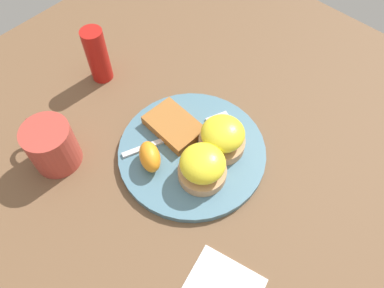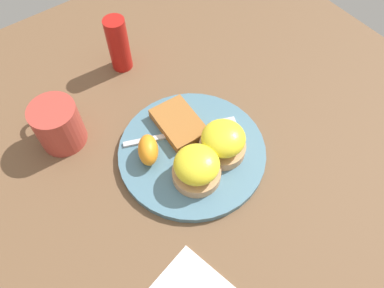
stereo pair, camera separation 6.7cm
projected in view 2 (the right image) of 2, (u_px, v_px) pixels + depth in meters
The scene contains 9 objects.
ground_plane at pixel (192, 154), 0.70m from camera, with size 1.10×1.10×0.00m, color brown.
plate at pixel (192, 152), 0.69m from camera, with size 0.27×0.27×0.01m, color slate.
sandwich_benedict_left at pixel (197, 168), 0.63m from camera, with size 0.09×0.09×0.06m.
sandwich_benedict_right at pixel (223, 142), 0.66m from camera, with size 0.09×0.09×0.06m.
hashbrown_patty at pixel (179, 123), 0.71m from camera, with size 0.11×0.07×0.02m, color #A4642C.
orange_wedge at pixel (148, 150), 0.66m from camera, with size 0.06×0.04×0.04m, color orange.
fork at pixel (189, 132), 0.71m from camera, with size 0.10×0.21×0.00m.
cup at pixel (58, 124), 0.68m from camera, with size 0.12×0.09×0.09m.
condiment_bottle at pixel (118, 44), 0.77m from camera, with size 0.04×0.04×0.12m, color #B21914.
Camera 2 is at (-0.29, 0.22, 0.60)m, focal length 35.00 mm.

